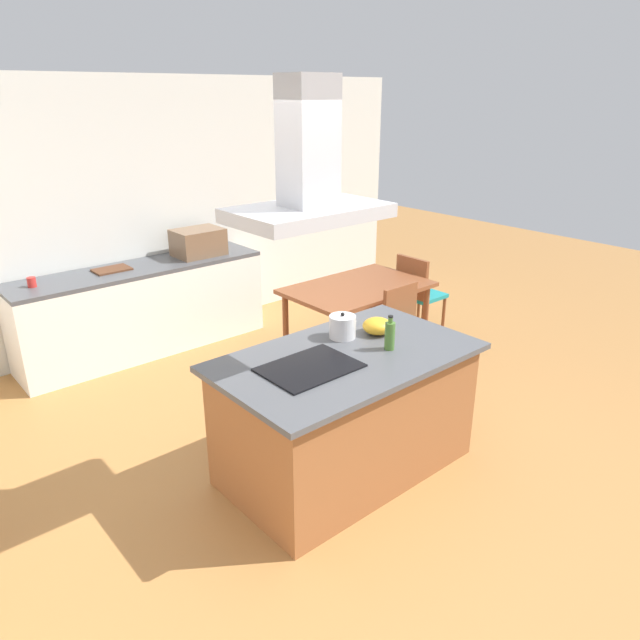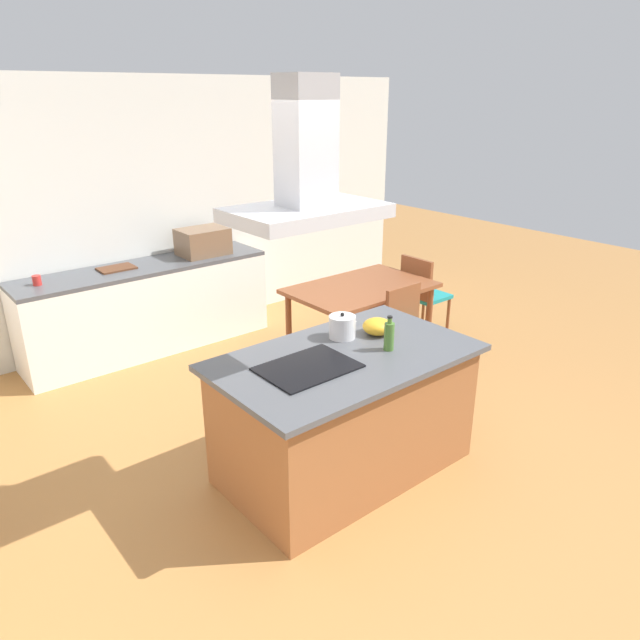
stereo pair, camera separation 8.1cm
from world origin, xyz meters
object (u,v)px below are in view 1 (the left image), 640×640
(countertop_microwave, at_px, (198,242))
(chair_facing_island, at_px, (408,328))
(tea_kettle, at_px, (343,327))
(mixing_bowl, at_px, (377,326))
(cutting_board, at_px, (112,270))
(dining_table, at_px, (358,294))
(coffee_mug_red, at_px, (32,282))
(cooktop, at_px, (310,367))
(olive_oil_bottle, at_px, (390,335))
(chair_at_right_end, at_px, (417,290))
(range_hood, at_px, (308,175))

(countertop_microwave, xyz_separation_m, chair_facing_island, (0.87, -2.21, -0.53))
(tea_kettle, xyz_separation_m, mixing_bowl, (0.24, -0.11, -0.02))
(cutting_board, bearing_deg, dining_table, -41.43)
(mixing_bowl, xyz_separation_m, coffee_mug_red, (-1.56, 2.77, -0.01))
(cooktop, xyz_separation_m, countertop_microwave, (0.86, 2.88, 0.13))
(olive_oil_bottle, relative_size, chair_at_right_end, 0.27)
(cooktop, bearing_deg, coffee_mug_red, 105.99)
(olive_oil_bottle, height_order, chair_at_right_end, olive_oil_bottle)
(olive_oil_bottle, relative_size, cutting_board, 0.72)
(chair_at_right_end, xyz_separation_m, range_hood, (-2.64, -1.33, 1.59))
(cooktop, relative_size, chair_at_right_end, 0.67)
(olive_oil_bottle, relative_size, mixing_bowl, 1.14)
(chair_at_right_end, bearing_deg, coffee_mug_red, 155.86)
(chair_facing_island, bearing_deg, chair_at_right_end, 36.01)
(tea_kettle, bearing_deg, dining_table, 41.88)
(mixing_bowl, relative_size, range_hood, 0.24)
(chair_facing_island, bearing_deg, countertop_microwave, 111.42)
(range_hood, bearing_deg, cutting_board, 91.58)
(coffee_mug_red, bearing_deg, cooktop, -74.01)
(mixing_bowl, xyz_separation_m, cutting_board, (-0.82, 2.81, -0.05))
(tea_kettle, bearing_deg, chair_at_right_end, 27.19)
(mixing_bowl, bearing_deg, dining_table, 50.80)
(olive_oil_bottle, bearing_deg, tea_kettle, 105.76)
(coffee_mug_red, height_order, cutting_board, coffee_mug_red)
(cooktop, bearing_deg, tea_kettle, 25.09)
(dining_table, xyz_separation_m, range_hood, (-1.73, -1.33, 1.43))
(tea_kettle, distance_m, mixing_bowl, 0.26)
(olive_oil_bottle, xyz_separation_m, coffee_mug_red, (-1.43, 3.02, -0.06))
(tea_kettle, height_order, mixing_bowl, tea_kettle)
(cooktop, relative_size, cutting_board, 1.76)
(coffee_mug_red, xyz_separation_m, dining_table, (2.56, -1.56, -0.28))
(cutting_board, distance_m, chair_facing_island, 2.92)
(range_hood, bearing_deg, cooktop, 0.00)
(cooktop, relative_size, tea_kettle, 2.49)
(countertop_microwave, relative_size, chair_facing_island, 0.56)
(coffee_mug_red, xyz_separation_m, chair_at_right_end, (3.47, -1.56, -0.44))
(cooktop, xyz_separation_m, chair_facing_island, (1.73, 0.67, -0.40))
(cooktop, xyz_separation_m, dining_table, (1.73, 1.33, -0.24))
(range_hood, bearing_deg, coffee_mug_red, 105.99)
(olive_oil_bottle, relative_size, coffee_mug_red, 2.71)
(chair_at_right_end, bearing_deg, olive_oil_bottle, -144.42)
(coffee_mug_red, relative_size, range_hood, 0.10)
(coffee_mug_red, height_order, chair_at_right_end, coffee_mug_red)
(chair_facing_island, bearing_deg, tea_kettle, -160.47)
(tea_kettle, relative_size, mixing_bowl, 1.12)
(mixing_bowl, height_order, countertop_microwave, countertop_microwave)
(countertop_microwave, relative_size, dining_table, 0.36)
(dining_table, bearing_deg, countertop_microwave, 119.30)
(cooktop, distance_m, mixing_bowl, 0.75)
(countertop_microwave, relative_size, coffee_mug_red, 5.56)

